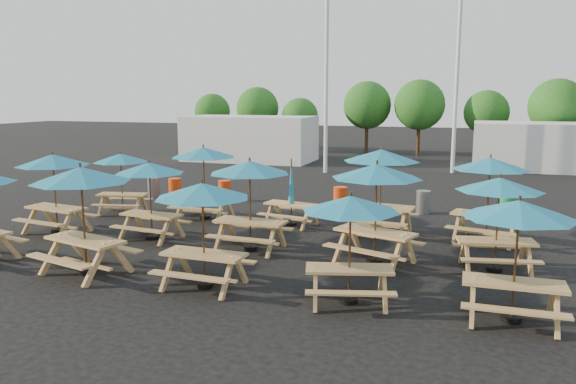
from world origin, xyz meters
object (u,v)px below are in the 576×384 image
(picnic_unit_1, at_px, (53,165))
(picnic_unit_3, at_px, (81,181))
(picnic_unit_2, at_px, (121,161))
(waste_bin_5, at_px, (507,208))
(picnic_unit_4, at_px, (149,173))
(waste_bin_0, at_px, (154,187))
(picnic_unit_10, at_px, (377,177))
(picnic_unit_14, at_px, (490,169))
(waste_bin_1, at_px, (175,188))
(picnic_unit_12, at_px, (519,216))
(picnic_unit_6, at_px, (203,197))
(picnic_unit_8, at_px, (291,198))
(waste_bin_3, at_px, (340,198))
(picnic_unit_7, at_px, (250,173))
(picnic_unit_11, at_px, (381,160))
(picnic_unit_5, at_px, (203,157))
(waste_bin_2, at_px, (225,191))
(picnic_unit_13, at_px, (499,190))
(waste_bin_4, at_px, (423,202))
(picnic_unit_9, at_px, (351,210))

(picnic_unit_1, bearing_deg, picnic_unit_3, -33.79)
(picnic_unit_2, distance_m, waste_bin_5, 13.20)
(picnic_unit_4, relative_size, waste_bin_0, 2.80)
(picnic_unit_10, bearing_deg, waste_bin_5, 80.93)
(picnic_unit_14, height_order, waste_bin_1, picnic_unit_14)
(picnic_unit_3, bearing_deg, picnic_unit_12, 15.13)
(picnic_unit_2, xyz_separation_m, waste_bin_5, (12.74, 3.14, -1.45))
(picnic_unit_6, bearing_deg, picnic_unit_3, -177.42)
(picnic_unit_8, xyz_separation_m, waste_bin_3, (0.88, 3.13, -0.48))
(picnic_unit_7, bearing_deg, picnic_unit_6, -84.99)
(picnic_unit_8, xyz_separation_m, picnic_unit_11, (2.85, -0.17, 1.33))
(picnic_unit_5, height_order, waste_bin_2, picnic_unit_5)
(picnic_unit_13, bearing_deg, picnic_unit_10, 175.44)
(picnic_unit_2, bearing_deg, waste_bin_1, 74.90)
(picnic_unit_10, bearing_deg, picnic_unit_3, -136.00)
(picnic_unit_7, height_order, picnic_unit_13, picnic_unit_7)
(waste_bin_5, bearing_deg, picnic_unit_8, -155.62)
(picnic_unit_2, height_order, waste_bin_5, picnic_unit_2)
(picnic_unit_8, relative_size, picnic_unit_13, 0.93)
(picnic_unit_1, relative_size, picnic_unit_10, 0.85)
(picnic_unit_2, distance_m, waste_bin_4, 10.66)
(picnic_unit_11, bearing_deg, waste_bin_4, 80.49)
(waste_bin_1, bearing_deg, waste_bin_3, -0.06)
(picnic_unit_2, bearing_deg, picnic_unit_6, -55.70)
(waste_bin_4, bearing_deg, picnic_unit_9, -94.04)
(picnic_unit_5, distance_m, waste_bin_0, 5.18)
(waste_bin_3, bearing_deg, picnic_unit_5, -142.04)
(picnic_unit_11, distance_m, picnic_unit_13, 4.26)
(waste_bin_3, relative_size, waste_bin_5, 1.00)
(picnic_unit_2, height_order, picnic_unit_13, picnic_unit_13)
(waste_bin_5, bearing_deg, picnic_unit_5, -163.04)
(picnic_unit_4, xyz_separation_m, waste_bin_0, (-3.61, 5.99, -1.54))
(picnic_unit_1, bearing_deg, picnic_unit_14, 21.44)
(picnic_unit_11, height_order, waste_bin_2, picnic_unit_11)
(picnic_unit_12, distance_m, waste_bin_2, 13.80)
(picnic_unit_4, xyz_separation_m, picnic_unit_5, (0.22, 2.95, 0.16))
(picnic_unit_8, distance_m, picnic_unit_14, 6.01)
(waste_bin_0, xyz_separation_m, waste_bin_2, (3.10, 0.16, 0.00))
(waste_bin_0, height_order, waste_bin_3, same)
(picnic_unit_8, xyz_separation_m, waste_bin_4, (3.84, 3.23, -0.48))
(picnic_unit_8, xyz_separation_m, picnic_unit_13, (6.03, -3.00, 1.07))
(waste_bin_0, relative_size, waste_bin_2, 1.00)
(waste_bin_2, bearing_deg, picnic_unit_12, -42.90)
(picnic_unit_13, distance_m, waste_bin_5, 6.20)
(picnic_unit_10, xyz_separation_m, waste_bin_3, (-2.34, 6.41, -1.76))
(picnic_unit_12, xyz_separation_m, waste_bin_2, (-10.04, 9.33, -1.58))
(picnic_unit_7, bearing_deg, waste_bin_3, 82.15)
(waste_bin_1, relative_size, waste_bin_3, 1.00)
(picnic_unit_3, relative_size, waste_bin_4, 3.40)
(picnic_unit_4, distance_m, picnic_unit_9, 7.23)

